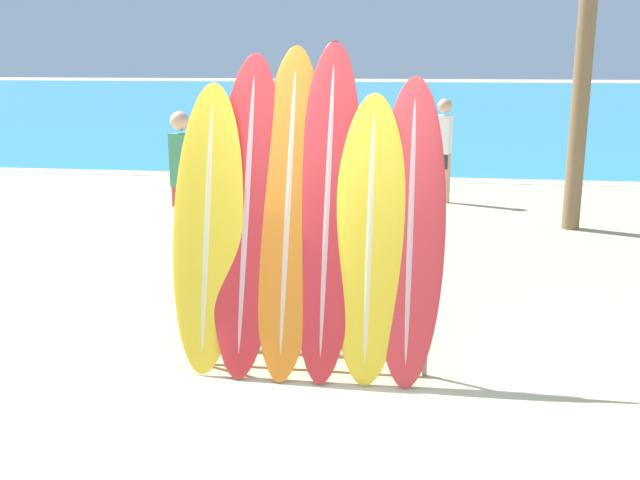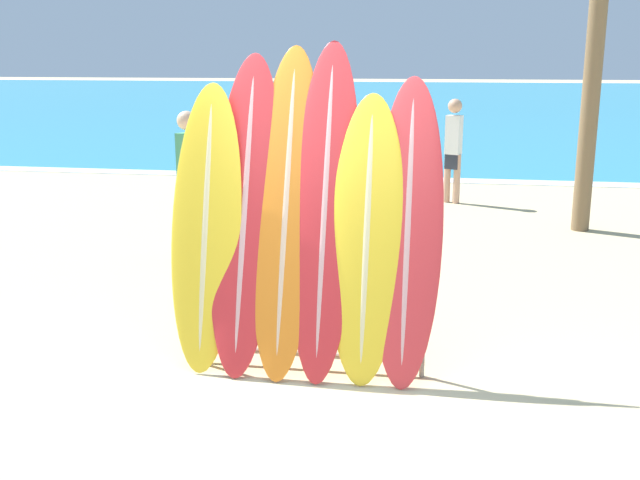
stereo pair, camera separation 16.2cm
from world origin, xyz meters
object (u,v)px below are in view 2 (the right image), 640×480
Objects in this scene: surfboard_slot_3 at (325,209)px; person_mid_beach at (453,147)px; surfboard_slot_5 at (408,231)px; person_far_left at (243,146)px; surfboard_slot_0 at (206,227)px; surfboard_rack at (303,314)px; person_far_right at (189,176)px; person_near_water at (262,191)px; surfboard_slot_4 at (367,238)px; surfboard_slot_1 at (245,213)px; surfboard_slot_2 at (286,210)px.

person_mid_beach is at bearing 82.06° from surfboard_slot_3.
person_far_left is (-3.20, 6.96, -0.23)m from surfboard_slot_5.
surfboard_slot_0 is 0.98× the size of surfboard_slot_5.
surfboard_rack is at bearing 160.70° from person_far_left.
surfboard_slot_3 is 7.15m from person_mid_beach.
person_far_left is at bearing 114.39° from person_far_right.
person_far_right is at bearing 48.26° from person_near_water.
surfboard_slot_4 reaches higher than person_mid_beach.
surfboard_slot_1 is 0.98× the size of surfboard_slot_2.
person_mid_beach is at bearing 80.98° from surfboard_rack.
surfboard_slot_1 is at bearing -76.83° from person_mid_beach.
person_far_right is at bearing 127.67° from surfboard_slot_4.
surfboard_slot_1 is at bearing -179.25° from surfboard_slot_3.
surfboard_slot_2 is 1.50× the size of person_far_left.
person_far_right is at bearing 121.76° from surfboard_rack.
surfboard_slot_3 reaches higher than person_near_water.
person_near_water is 5.18m from person_mid_beach.
surfboard_slot_0 is 1.24× the size of person_near_water.
surfboard_slot_2 is at bearing 1.65° from surfboard_slot_1.
surfboard_slot_3 is at bearing 166.38° from surfboard_slot_4.
person_near_water is (-0.16, 2.40, -0.13)m from surfboard_slot_0.
surfboard_slot_1 is 1.14× the size of surfboard_slot_4.
person_mid_beach is (1.91, 7.15, -0.16)m from surfboard_slot_0.
surfboard_slot_4 is 1.29× the size of person_far_left.
surfboard_slot_5 reaches higher than surfboard_slot_4.
surfboard_slot_0 is at bearing -173.20° from surfboard_slot_2.
person_far_right is (-1.33, 3.34, -0.15)m from surfboard_slot_0.
person_far_right is (0.31, -3.65, 0.05)m from person_far_left.
person_mid_beach is (0.35, 7.12, -0.19)m from surfboard_slot_5.
person_far_right is at bearing 124.58° from surfboard_slot_3.
surfboard_slot_2 is at bearing 172.67° from surfboard_slot_4.
surfboard_slot_2 is (-0.15, 0.12, 0.79)m from surfboard_rack.
person_far_right reaches higher than surfboard_rack.
surfboard_slot_2 is 7.20m from person_mid_beach.
surfboard_slot_2 is 0.66m from surfboard_slot_4.
surfboard_slot_1 is (0.30, 0.06, 0.11)m from surfboard_slot_0.
surfboard_slot_1 is 0.33m from surfboard_slot_2.
surfboard_slot_0 reaches higher than person_far_right.
surfboard_slot_3 is at bearing -158.02° from person_near_water.
person_mid_beach is (2.07, 4.74, -0.03)m from person_near_water.
person_mid_beach reaches higher than surfboard_rack.
person_mid_beach is at bearing 69.14° from person_far_right.
surfboard_slot_1 is at bearing 157.42° from person_far_left.
surfboard_slot_1 is at bearing -178.35° from surfboard_slot_2.
surfboard_slot_0 is at bearing 179.67° from surfboard_slot_4.
surfboard_rack is 1.08× the size of person_far_right.
person_far_left is (-2.41, 7.04, 0.45)m from surfboard_rack.
surfboard_slot_2 is 1.44× the size of person_mid_beach.
surfboard_slot_5 is at bearing -1.78° from surfboard_slot_1.
surfboard_slot_3 reaches higher than surfboard_rack.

